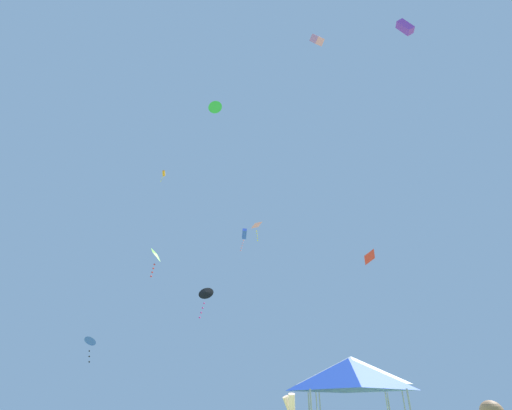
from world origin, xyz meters
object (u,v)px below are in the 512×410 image
object	(u,v)px
kite_blue_box	(244,235)
kite_pink_box	(317,40)
kite_lime_diamond	(156,256)
kite_red_diamond	(369,257)
kite_pink_diamond	(256,226)
kite_blue_delta	(90,341)
canopy_tent_white	(352,370)
kite_green_delta	(215,107)
kite_black_delta	(206,294)
kite_purple_box	(405,27)
canopy_tent_blue	(350,374)
kite_orange_box	(164,174)

from	to	relation	value
kite_blue_box	kite_pink_box	distance (m)	17.65
kite_lime_diamond	kite_red_diamond	distance (m)	21.71
kite_pink_diamond	kite_blue_delta	size ratio (longest dim) A/B	1.04
kite_lime_diamond	kite_blue_delta	bearing A→B (deg)	-107.55
canopy_tent_white	kite_lime_diamond	distance (m)	27.62
kite_green_delta	kite_black_delta	bearing A→B (deg)	102.79
kite_purple_box	kite_blue_delta	world-z (taller)	kite_purple_box
kite_red_diamond	kite_blue_delta	xyz separation A→B (m)	(-23.48, -4.03, -7.70)
kite_black_delta	kite_red_diamond	distance (m)	15.92
canopy_tent_blue	kite_pink_diamond	bearing A→B (deg)	103.17
kite_pink_diamond	kite_orange_box	xyz separation A→B (m)	(-9.08, -5.14, 3.99)
kite_pink_box	canopy_tent_white	bearing A→B (deg)	-159.55
kite_lime_diamond	kite_orange_box	world-z (taller)	kite_orange_box
kite_blue_box	kite_black_delta	xyz separation A→B (m)	(-4.12, 3.21, -4.59)
kite_purple_box	kite_red_diamond	size ratio (longest dim) A/B	0.91
kite_lime_diamond	kite_pink_diamond	bearing A→B (deg)	0.06
kite_red_diamond	kite_green_delta	bearing A→B (deg)	-137.43
kite_lime_diamond	kite_blue_delta	world-z (taller)	kite_lime_diamond
kite_orange_box	kite_blue_box	bearing A→B (deg)	6.22
kite_pink_diamond	kite_green_delta	distance (m)	14.60
kite_purple_box	kite_pink_box	distance (m)	5.87
kite_pink_box	kite_purple_box	bearing A→B (deg)	-11.07
kite_lime_diamond	kite_green_delta	size ratio (longest dim) A/B	2.13
kite_black_delta	kite_blue_delta	bearing A→B (deg)	-146.47
kite_pink_diamond	kite_green_delta	world-z (taller)	kite_green_delta
canopy_tent_blue	kite_red_diamond	world-z (taller)	kite_red_diamond
canopy_tent_blue	kite_lime_diamond	size ratio (longest dim) A/B	0.94
kite_orange_box	kite_lime_diamond	bearing A→B (deg)	107.54
kite_blue_box	kite_green_delta	world-z (taller)	kite_green_delta
kite_blue_box	kite_pink_diamond	world-z (taller)	kite_pink_diamond
canopy_tent_white	kite_pink_diamond	distance (m)	24.61
kite_pink_box	kite_black_delta	xyz separation A→B (m)	(-11.08, 16.81, -13.44)
kite_purple_box	kite_red_diamond	xyz separation A→B (m)	(-1.11, 16.76, -9.77)
kite_purple_box	kite_orange_box	xyz separation A→B (m)	(-21.01, 13.80, -0.98)
kite_lime_diamond	kite_purple_box	bearing A→B (deg)	-39.90
kite_blue_box	kite_orange_box	world-z (taller)	kite_orange_box
kite_black_delta	kite_red_diamond	bearing A→B (deg)	-4.26
kite_blue_box	kite_orange_box	bearing A→B (deg)	-173.78
canopy_tent_white	kite_red_diamond	world-z (taller)	kite_red_diamond
kite_orange_box	kite_green_delta	bearing A→B (deg)	-50.59
kite_blue_box	canopy_tent_white	bearing A→B (deg)	-63.87
kite_pink_diamond	kite_pink_box	bearing A→B (deg)	-70.69
kite_lime_diamond	kite_blue_box	bearing A→B (deg)	-22.87
kite_pink_diamond	kite_red_diamond	world-z (taller)	kite_pink_diamond
canopy_tent_white	kite_green_delta	xyz separation A→B (m)	(-7.91, 4.05, 19.90)
kite_blue_box	kite_green_delta	distance (m)	11.99
kite_red_diamond	kite_blue_delta	world-z (taller)	kite_red_diamond
kite_lime_diamond	kite_pink_box	bearing A→B (deg)	-46.42
kite_blue_box	kite_purple_box	distance (m)	20.93
kite_black_delta	kite_blue_delta	distance (m)	10.66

